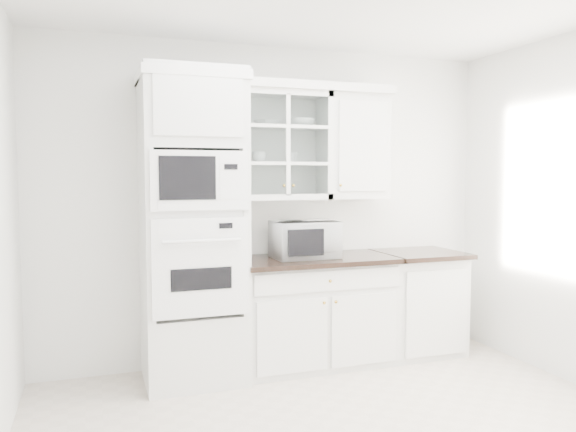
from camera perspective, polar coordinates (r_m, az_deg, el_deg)
name	(u,v)px	position (r m, az deg, el deg)	size (l,w,h in m)	color
room_shell	(335,148)	(3.64, 4.76, 6.91)	(4.00, 3.50, 2.70)	white
oven_column	(193,228)	(4.39, -9.65, -1.18)	(0.76, 0.68, 2.40)	silver
base_cabinet_run	(315,310)	(4.82, 2.74, -9.54)	(1.32, 0.67, 0.92)	silver
extra_base_cabinet	(417,301)	(5.27, 12.98, -8.45)	(0.72, 0.67, 0.92)	silver
upper_cabinet_glass	(282,146)	(4.73, -0.66, 7.15)	(0.80, 0.33, 0.90)	silver
upper_cabinet_solid	(354,147)	(4.99, 6.76, 6.97)	(0.55, 0.33, 0.90)	silver
crown_molding	(270,86)	(4.72, -1.81, 13.07)	(2.14, 0.38, 0.07)	white
countertop_microwave	(304,239)	(4.67, 1.65, -2.37)	(0.53, 0.44, 0.31)	white
bowl_a	(267,123)	(4.69, -2.15, 9.43)	(0.20, 0.20, 0.05)	white
bowl_b	(301,123)	(4.80, 1.33, 9.44)	(0.22, 0.22, 0.07)	white
cup_a	(259,157)	(4.68, -2.97, 6.00)	(0.11, 0.11, 0.09)	white
cup_b	(292,157)	(4.74, 0.40, 5.98)	(0.09, 0.09, 0.09)	white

